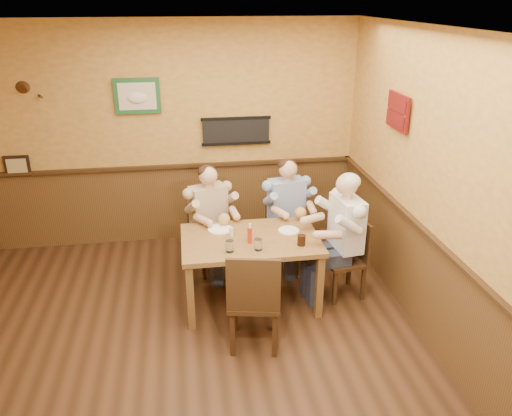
{
  "coord_description": "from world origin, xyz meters",
  "views": [
    {
      "loc": [
        0.3,
        -3.66,
        3.04
      ],
      "look_at": [
        0.98,
        0.79,
        1.1
      ],
      "focal_mm": 35.0,
      "sensor_mm": 36.0,
      "label": 1
    }
  ],
  "objects": [
    {
      "name": "room",
      "position": [
        0.14,
        0.17,
        1.69
      ],
      "size": [
        5.02,
        5.03,
        2.81
      ],
      "color": "black",
      "rests_on": "ground"
    },
    {
      "name": "dining_table",
      "position": [
        0.93,
        0.84,
        0.66
      ],
      "size": [
        1.4,
        0.9,
        0.75
      ],
      "color": "brown",
      "rests_on": "ground"
    },
    {
      "name": "chair_back_left",
      "position": [
        0.55,
        1.55,
        0.41
      ],
      "size": [
        0.49,
        0.49,
        0.83
      ],
      "primitive_type": null,
      "rotation": [
        0.0,
        0.0,
        0.37
      ],
      "color": "#3E2813",
      "rests_on": "ground"
    },
    {
      "name": "chair_back_right",
      "position": [
        1.46,
        1.59,
        0.42
      ],
      "size": [
        0.45,
        0.45,
        0.84
      ],
      "primitive_type": null,
      "rotation": [
        0.0,
        0.0,
        0.19
      ],
      "color": "#3E2813",
      "rests_on": "ground"
    },
    {
      "name": "chair_right_end",
      "position": [
        1.93,
        0.82,
        0.44
      ],
      "size": [
        0.46,
        0.46,
        0.88
      ],
      "primitive_type": null,
      "rotation": [
        0.0,
        0.0,
        -1.44
      ],
      "color": "#3E2813",
      "rests_on": "ground"
    },
    {
      "name": "chair_near_side",
      "position": [
        0.86,
        0.14,
        0.51
      ],
      "size": [
        0.55,
        0.55,
        1.01
      ],
      "primitive_type": null,
      "rotation": [
        0.0,
        0.0,
        2.95
      ],
      "color": "#3E2813",
      "rests_on": "ground"
    },
    {
      "name": "diner_tan_shirt",
      "position": [
        0.55,
        1.55,
        0.59
      ],
      "size": [
        0.7,
        0.7,
        1.18
      ],
      "primitive_type": null,
      "rotation": [
        0.0,
        0.0,
        0.37
      ],
      "color": "#C6AE88",
      "rests_on": "ground"
    },
    {
      "name": "diner_blue_polo",
      "position": [
        1.46,
        1.59,
        0.6
      ],
      "size": [
        0.64,
        0.64,
        1.19
      ],
      "primitive_type": null,
      "rotation": [
        0.0,
        0.0,
        0.19
      ],
      "color": "#839BC5",
      "rests_on": "ground"
    },
    {
      "name": "diner_white_elder",
      "position": [
        1.93,
        0.82,
        0.63
      ],
      "size": [
        0.65,
        0.65,
        1.26
      ],
      "primitive_type": null,
      "rotation": [
        0.0,
        0.0,
        -1.44
      ],
      "color": "silver",
      "rests_on": "ground"
    },
    {
      "name": "water_glass_left",
      "position": [
        0.69,
        0.58,
        0.81
      ],
      "size": [
        0.09,
        0.09,
        0.12
      ],
      "primitive_type": "cylinder",
      "rotation": [
        0.0,
        0.0,
        0.24
      ],
      "color": "silver",
      "rests_on": "dining_table"
    },
    {
      "name": "water_glass_mid",
      "position": [
        0.97,
        0.58,
        0.81
      ],
      "size": [
        0.1,
        0.1,
        0.12
      ],
      "primitive_type": "cylinder",
      "rotation": [
        0.0,
        0.0,
        0.32
      ],
      "color": "white",
      "rests_on": "dining_table"
    },
    {
      "name": "cola_tumbler",
      "position": [
        1.4,
        0.62,
        0.8
      ],
      "size": [
        0.09,
        0.09,
        0.11
      ],
      "primitive_type": "cylinder",
      "rotation": [
        0.0,
        0.0,
        0.17
      ],
      "color": "black",
      "rests_on": "dining_table"
    },
    {
      "name": "hot_sauce_bottle",
      "position": [
        0.91,
        0.74,
        0.84
      ],
      "size": [
        0.05,
        0.05,
        0.19
      ],
      "primitive_type": "cylinder",
      "rotation": [
        0.0,
        0.0,
        -0.21
      ],
      "color": "red",
      "rests_on": "dining_table"
    },
    {
      "name": "salt_shaker",
      "position": [
        0.74,
        0.92,
        0.8
      ],
      "size": [
        0.05,
        0.05,
        0.1
      ],
      "primitive_type": "cylinder",
      "rotation": [
        0.0,
        0.0,
        -0.4
      ],
      "color": "silver",
      "rests_on": "dining_table"
    },
    {
      "name": "pepper_shaker",
      "position": [
        0.91,
        0.82,
        0.79
      ],
      "size": [
        0.05,
        0.05,
        0.09
      ],
      "primitive_type": "cylinder",
      "rotation": [
        0.0,
        0.0,
        0.41
      ],
      "color": "black",
      "rests_on": "dining_table"
    },
    {
      "name": "plate_far_left",
      "position": [
        0.64,
        1.08,
        0.76
      ],
      "size": [
        0.3,
        0.3,
        0.02
      ],
      "primitive_type": "cylinder",
      "rotation": [
        0.0,
        0.0,
        -0.18
      ],
      "color": "white",
      "rests_on": "dining_table"
    },
    {
      "name": "plate_far_right",
      "position": [
        1.35,
        0.94,
        0.76
      ],
      "size": [
        0.28,
        0.28,
        0.01
      ],
      "primitive_type": "cylinder",
      "rotation": [
        0.0,
        0.0,
        -0.31
      ],
      "color": "white",
      "rests_on": "dining_table"
    }
  ]
}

